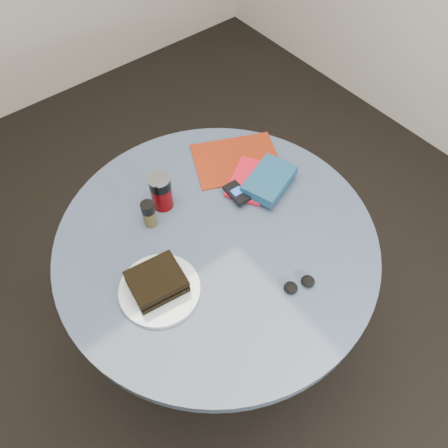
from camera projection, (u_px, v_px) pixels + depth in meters
ground at (219, 332)px, 1.96m from camera, size 4.00×4.00×0.00m
table at (217, 265)px, 1.48m from camera, size 1.00×1.00×0.75m
plate at (160, 290)px, 1.24m from camera, size 0.25×0.25×0.01m
sandwich at (157, 282)px, 1.21m from camera, size 0.16×0.14×0.05m
soda_can at (161, 192)px, 1.37m from camera, size 0.09×0.09×0.13m
pepper_grinder at (149, 214)px, 1.34m from camera, size 0.05×0.05×0.10m
magazine at (237, 160)px, 1.54m from camera, size 0.36×0.33×0.01m
red_book at (250, 180)px, 1.47m from camera, size 0.22×0.20×0.02m
novel at (269, 180)px, 1.44m from camera, size 0.21×0.17×0.04m
mp3_player at (237, 193)px, 1.42m from camera, size 0.06×0.09×0.02m
headphones at (299, 284)px, 1.24m from camera, size 0.10×0.07×0.02m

